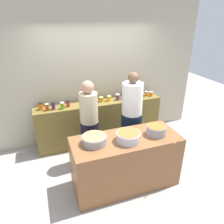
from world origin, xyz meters
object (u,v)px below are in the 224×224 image
object	(u,v)px
preserve_jar_7	(109,98)
cook_with_tongs	(90,128)
preserve_jar_10	(130,96)
cooking_pot_left	(94,140)
preserve_jar_14	(151,94)
preserve_jar_8	(118,97)
preserve_jar_9	(123,96)
preserve_jar_1	(47,107)
cooking_pot_center	(128,137)
preserve_jar_6	(101,99)
cooking_pot_right	(156,130)
preserve_jar_3	(62,106)
preserve_jar_12	(142,95)
preserve_jar_11	(136,95)
preserve_jar_0	(41,106)
preserve_jar_13	(146,94)
wooden_spoon	(177,140)
preserve_jar_4	(68,104)
cook_in_cap	(131,122)
preserve_jar_2	(53,106)
preserve_jar_5	(87,101)

from	to	relation	value
preserve_jar_7	cook_with_tongs	bearing A→B (deg)	-132.15
preserve_jar_10	cooking_pot_left	bearing A→B (deg)	-130.85
preserve_jar_14	cook_with_tongs	distance (m)	1.74
preserve_jar_8	preserve_jar_9	distance (m)	0.14
preserve_jar_1	preserve_jar_10	size ratio (longest dim) A/B	1.03
preserve_jar_8	cooking_pot_center	size ratio (longest dim) A/B	0.36
preserve_jar_6	cooking_pot_right	xyz separation A→B (m)	(0.45, -1.49, -0.03)
preserve_jar_3	cooking_pot_left	bearing A→B (deg)	-77.79
preserve_jar_8	preserve_jar_12	world-z (taller)	preserve_jar_8
preserve_jar_11	cooking_pot_right	bearing A→B (deg)	-103.03
cook_with_tongs	preserve_jar_12	bearing A→B (deg)	24.10
preserve_jar_0	preserve_jar_13	world-z (taller)	preserve_jar_0
cooking_pot_left	wooden_spoon	xyz separation A→B (m)	(1.21, -0.34, -0.06)
cooking_pot_left	wooden_spoon	bearing A→B (deg)	-15.53
preserve_jar_4	preserve_jar_13	bearing A→B (deg)	0.75
preserve_jar_3	preserve_jar_11	bearing A→B (deg)	1.50
preserve_jar_9	cook_with_tongs	bearing A→B (deg)	-144.24
preserve_jar_4	preserve_jar_13	world-z (taller)	preserve_jar_4
preserve_jar_0	wooden_spoon	xyz separation A→B (m)	(1.89, -1.74, -0.12)
preserve_jar_11	cook_in_cap	size ratio (longest dim) A/B	0.08
cooking_pot_center	cook_with_tongs	distance (m)	0.94
preserve_jar_10	cooking_pot_right	size ratio (longest dim) A/B	0.44
preserve_jar_6	cooking_pot_center	bearing A→B (deg)	-91.61
preserve_jar_9	wooden_spoon	size ratio (longest dim) A/B	0.43
preserve_jar_9	preserve_jar_10	size ratio (longest dim) A/B	0.91
preserve_jar_4	cooking_pot_center	size ratio (longest dim) A/B	0.35
preserve_jar_9	cook_with_tongs	xyz separation A→B (m)	(-0.93, -0.67, -0.26)
preserve_jar_4	preserve_jar_11	size ratio (longest dim) A/B	0.90
preserve_jar_10	cook_in_cap	distance (m)	0.82
preserve_jar_1	preserve_jar_4	size ratio (longest dim) A/B	1.06
preserve_jar_0	preserve_jar_10	distance (m)	1.87
preserve_jar_9	preserve_jar_12	distance (m)	0.42
preserve_jar_0	cooking_pot_left	size ratio (longest dim) A/B	0.38
preserve_jar_1	wooden_spoon	distance (m)	2.44
preserve_jar_14	cook_in_cap	size ratio (longest dim) A/B	0.06
preserve_jar_11	preserve_jar_2	bearing A→B (deg)	-179.47
preserve_jar_2	cooking_pot_left	size ratio (longest dim) A/B	0.38
preserve_jar_9	cook_in_cap	bearing A→B (deg)	-100.71
preserve_jar_0	preserve_jar_13	xyz separation A→B (m)	(2.28, -0.01, -0.02)
preserve_jar_6	preserve_jar_14	distance (m)	1.16
preserve_jar_7	preserve_jar_14	size ratio (longest dim) A/B	1.15
preserve_jar_3	preserve_jar_8	bearing A→B (deg)	3.54
preserve_jar_1	cooking_pot_right	size ratio (longest dim) A/B	0.46
cook_in_cap	preserve_jar_10	bearing A→B (deg)	68.48
preserve_jar_11	preserve_jar_12	xyz separation A→B (m)	(0.14, -0.02, -0.01)
preserve_jar_2	preserve_jar_13	size ratio (longest dim) A/B	1.31
preserve_jar_2	preserve_jar_5	xyz separation A→B (m)	(0.67, 0.01, 0.00)
preserve_jar_5	preserve_jar_6	size ratio (longest dim) A/B	1.43
preserve_jar_13	cook_with_tongs	bearing A→B (deg)	-155.77
preserve_jar_13	cooking_pot_left	xyz separation A→B (m)	(-1.60, -1.40, -0.05)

